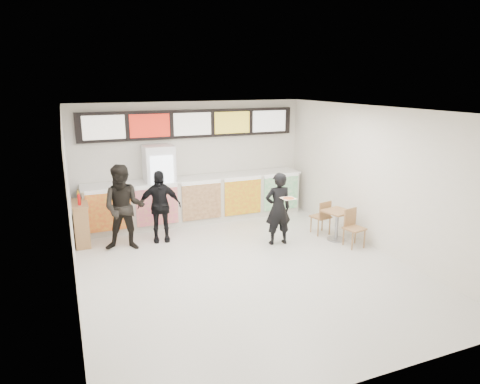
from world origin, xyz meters
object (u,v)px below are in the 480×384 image
service_counter (197,199)px  customer_mid (159,206)px  customer_main (278,209)px  condiment_ledge (81,223)px  customer_left (124,208)px  drinks_fridge (160,186)px  cafe_table (337,220)px

service_counter → customer_mid: 1.59m
customer_main → condiment_ledge: customer_main is taller
service_counter → customer_left: 2.36m
drinks_fridge → service_counter: bearing=-1.0°
service_counter → drinks_fridge: bearing=179.0°
service_counter → customer_left: bearing=-147.6°
service_counter → drinks_fridge: size_ratio=2.78×
customer_main → condiment_ledge: 4.32m
customer_mid → cafe_table: bearing=-11.6°
customer_left → condiment_ledge: (-0.85, 0.68, -0.43)m
service_counter → customer_main: (1.16, -2.19, 0.23)m
customer_mid → service_counter: bearing=51.2°
condiment_ledge → service_counter: bearing=11.3°
drinks_fridge → condiment_ledge: drinks_fridge is taller
customer_left → condiment_ledge: 1.18m
customer_main → customer_mid: (-2.35, 1.16, 0.00)m
customer_mid → cafe_table: 3.97m
service_counter → customer_left: customer_left is taller
drinks_fridge → condiment_ledge: 2.04m
service_counter → customer_mid: (-1.18, -1.03, 0.23)m
drinks_fridge → customer_mid: drinks_fridge is taller
customer_mid → drinks_fridge: bearing=86.7°
customer_main → condiment_ledge: (-3.98, 1.63, -0.32)m
customer_main → customer_mid: 2.62m
drinks_fridge → customer_left: size_ratio=1.09×
customer_mid → customer_main: bearing=-16.3°
customer_main → customer_left: customer_left is taller
customer_main → cafe_table: size_ratio=1.11×
customer_main → customer_left: 3.27m
customer_left → cafe_table: customer_left is taller
customer_main → cafe_table: 1.41m
drinks_fridge → cafe_table: drinks_fridge is taller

